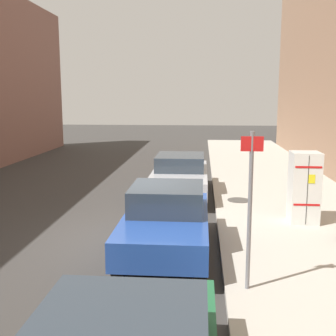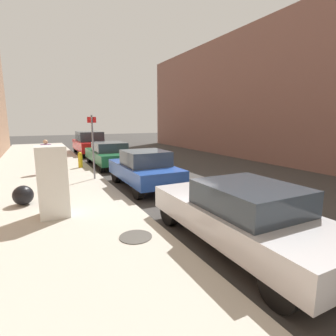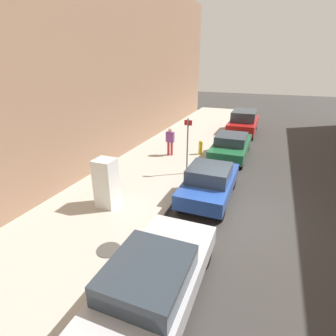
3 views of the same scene
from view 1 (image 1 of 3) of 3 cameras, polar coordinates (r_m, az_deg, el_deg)
name	(u,v)px [view 1 (image 1 of 3)]	position (r m, az deg, el deg)	size (l,w,h in m)	color
ground_plane	(131,241)	(10.09, -5.00, -9.76)	(80.00, 80.00, 0.00)	#383533
sidewalk_slab	(322,243)	(10.31, 20.10, -9.50)	(4.64, 44.00, 0.14)	#B2ADA0
discarded_refrigerator	(304,187)	(11.30, 17.95, -2.52)	(0.72, 0.71, 1.83)	silver
manhole_cover	(239,200)	(13.37, 9.56, -4.32)	(0.70, 0.70, 0.02)	#47443F
street_sign_post	(250,203)	(7.04, 11.05, -4.69)	(0.36, 0.07, 2.67)	slate
parked_sedan_silver	(180,175)	(14.33, 1.63, -0.94)	(1.83, 4.53, 1.38)	silver
parked_hatchback_blue	(167,220)	(9.06, -0.20, -7.00)	(1.75, 3.90, 1.47)	#23479E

